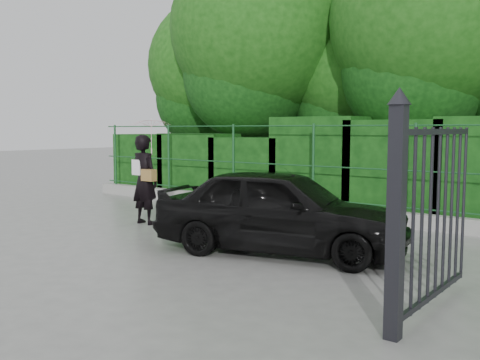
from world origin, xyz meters
The scene contains 8 objects.
ground centered at (0.00, 0.00, 0.00)m, with size 80.00×80.00×0.00m, color gray.
kerb centered at (0.00, 4.50, 0.15)m, with size 14.00×0.25×0.30m, color #9E9E99.
fence centered at (0.22, 4.50, 1.20)m, with size 14.13×0.06×1.80m.
hedge centered at (0.22, 5.50, 1.01)m, with size 14.20×1.20×2.27m.
trees centered at (1.14, 7.74, 4.62)m, with size 17.10×6.15×8.08m.
gate centered at (4.60, -0.72, 1.19)m, with size 0.22×2.33×2.36m.
woman centered at (-1.83, 1.57, 1.36)m, with size 0.90×0.84×2.20m.
car centered at (1.79, 1.10, 0.69)m, with size 1.63×4.04×1.38m, color black.
Camera 1 is at (6.47, -5.94, 1.98)m, focal length 40.00 mm.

